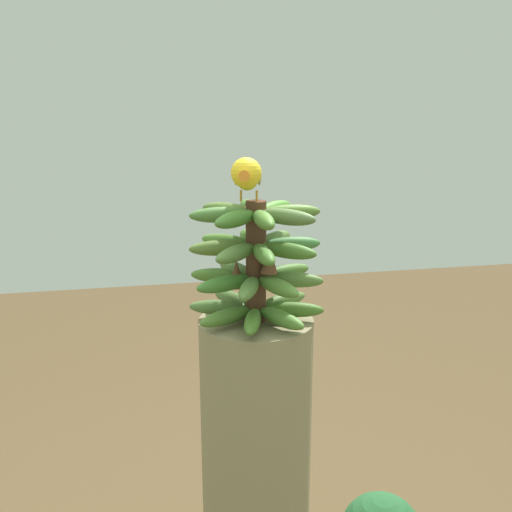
# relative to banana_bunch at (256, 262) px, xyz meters

# --- Properties ---
(banana_bunch) EXTENTS (0.30, 0.30, 0.27)m
(banana_bunch) POSITION_rel_banana_bunch_xyz_m (0.00, 0.00, 0.00)
(banana_bunch) COLOR #4C2D1E
(banana_bunch) RESTS_ON banana_tree
(perched_bird) EXTENTS (0.09, 0.22, 0.10)m
(perched_bird) POSITION_rel_banana_bunch_xyz_m (0.02, 0.02, 0.19)
(perched_bird) COLOR #C68933
(perched_bird) RESTS_ON banana_bunch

